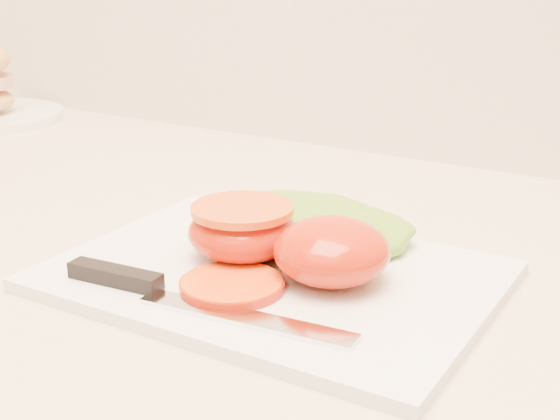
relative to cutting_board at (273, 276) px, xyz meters
The scene contains 7 objects.
cutting_board is the anchor object (origin of this frame).
tomato_half_dome 0.05m from the cutting_board, ahead, with size 0.09×0.09×0.05m, color red.
tomato_half_cut 0.04m from the cutting_board, 165.20° to the left, with size 0.09×0.09×0.04m.
tomato_slice_0 0.05m from the cutting_board, 98.50° to the right, with size 0.07×0.07×0.01m, color #E35513.
lettuce_leaf_0 0.07m from the cutting_board, 101.67° to the left, with size 0.15×0.10×0.03m, color #69A22A.
lettuce_leaf_1 0.08m from the cutting_board, 69.81° to the left, with size 0.11×0.08×0.02m, color #69A22A.
knife 0.09m from the cutting_board, 117.12° to the right, with size 0.23×0.03×0.01m.
Camera 1 is at (0.21, 1.15, 1.18)m, focal length 50.00 mm.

